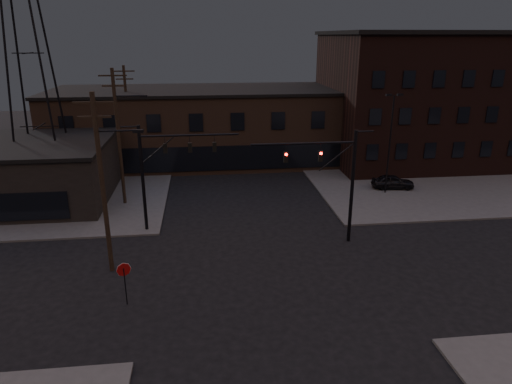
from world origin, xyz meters
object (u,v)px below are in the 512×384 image
parked_car_lot_a (393,182)px  stop_sign (124,274)px  traffic_signal_far (160,166)px  parked_car_lot_b (375,167)px  car_crossing (263,157)px  traffic_signal_near (337,175)px

parked_car_lot_a → stop_sign: bearing=135.9°
traffic_signal_far → parked_car_lot_b: traffic_signal_far is taller
parked_car_lot_b → car_crossing: (-11.07, 5.94, -0.15)m
traffic_signal_far → stop_sign: bearing=-97.3°
parked_car_lot_b → car_crossing: size_ratio=1.14×
traffic_signal_far → stop_sign: 10.55m
traffic_signal_far → parked_car_lot_b: 24.51m
traffic_signal_near → parked_car_lot_b: (8.87, 15.54, -4.04)m
traffic_signal_far → parked_car_lot_a: (20.86, 7.09, -4.20)m
traffic_signal_near → parked_car_lot_a: bearing=50.3°
parked_car_lot_a → traffic_signal_near: bearing=148.6°
parked_car_lot_a → parked_car_lot_b: size_ratio=0.77×
stop_sign → car_crossing: size_ratio=0.56×
parked_car_lot_a → car_crossing: (-10.98, 10.90, -0.08)m
traffic_signal_near → traffic_signal_far: same height
stop_sign → car_crossing: bearing=68.2°
stop_sign → parked_car_lot_a: size_ratio=0.64×
stop_sign → parked_car_lot_b: bearing=44.7°
traffic_signal_near → traffic_signal_far: size_ratio=1.00×
car_crossing → parked_car_lot_a: bearing=-63.8°
car_crossing → stop_sign: bearing=-130.8°
parked_car_lot_a → parked_car_lot_b: 4.95m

